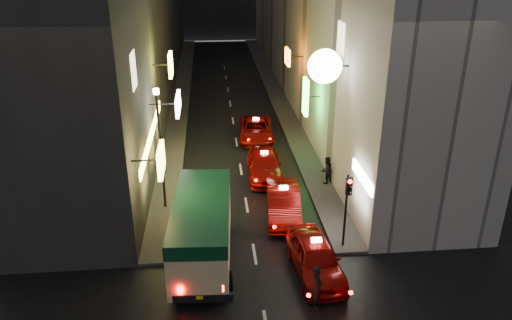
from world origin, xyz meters
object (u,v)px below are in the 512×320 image
object	(u,v)px
traffic_light	(348,196)
lamp_post	(160,142)
minibus	(202,224)
pedestrian_crossing	(317,284)
taxi_near	(316,255)

from	to	relation	value
traffic_light	lamp_post	bearing A→B (deg)	151.09
minibus	pedestrian_crossing	xyz separation A→B (m)	(4.22, -3.42, -0.78)
taxi_near	traffic_light	xyz separation A→B (m)	(1.63, 1.57, 1.80)
minibus	taxi_near	bearing A→B (deg)	-16.47
minibus	lamp_post	world-z (taller)	lamp_post
traffic_light	lamp_post	xyz separation A→B (m)	(-8.20, 4.53, 1.04)
pedestrian_crossing	lamp_post	world-z (taller)	lamp_post
minibus	lamp_post	size ratio (longest dim) A/B	1.08
lamp_post	minibus	bearing A→B (deg)	-67.47
minibus	taxi_near	distance (m)	4.89
minibus	traffic_light	distance (m)	6.30
traffic_light	lamp_post	size ratio (longest dim) A/B	0.56
minibus	lamp_post	bearing A→B (deg)	112.53
pedestrian_crossing	lamp_post	xyz separation A→B (m)	(-6.19, 8.16, 2.71)
minibus	taxi_near	size ratio (longest dim) A/B	1.18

